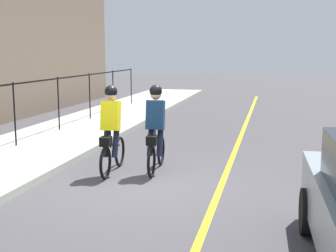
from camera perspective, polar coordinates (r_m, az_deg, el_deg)
ground_plane at (r=8.67m, az=-4.26°, el=-7.44°), size 80.00×80.00×0.00m
lane_line_centre at (r=8.36m, az=6.39°, el=-8.11°), size 36.00×0.12×0.01m
cyclist_lead at (r=9.42m, az=-1.56°, el=-0.39°), size 1.71×0.38×1.83m
cyclist_follow at (r=9.38m, az=-7.11°, el=-0.50°), size 1.71×0.38×1.83m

